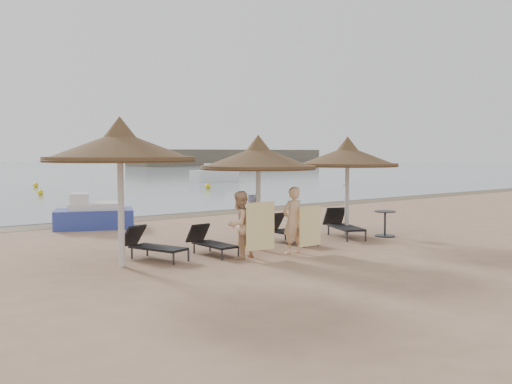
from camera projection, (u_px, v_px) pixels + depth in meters
ground at (286, 258)px, 13.46m from camera, size 160.00×160.00×0.00m
wet_sand_strip at (118, 220)px, 20.86m from camera, size 200.00×1.60×0.01m
palapa_left at (120, 147)px, 12.30m from camera, size 3.31×3.31×3.28m
palapa_center at (258, 158)px, 14.46m from camera, size 2.97×2.97×2.95m
palapa_right at (347, 157)px, 16.81m from camera, size 3.00×3.00×2.97m
lounger_far_left at (151, 244)px, 13.34m from camera, size 1.09×1.80×0.77m
lounger_near_left at (210, 241)px, 13.98m from camera, size 0.55×1.60×0.71m
lounger_near_right at (287, 230)px, 15.80m from camera, size 0.61×1.77×0.79m
lounger_far_right at (342, 224)px, 16.87m from camera, size 1.28×1.93×0.83m
side_table at (385, 224)px, 16.91m from camera, size 0.63×0.63×0.76m
person_left at (240, 220)px, 13.35m from camera, size 0.96×0.75×1.85m
person_right at (293, 215)px, 13.99m from camera, size 0.89×0.59×1.92m
towel_left at (261, 226)px, 13.30m from camera, size 0.81×0.06×1.13m
towel_right at (310, 226)px, 14.03m from camera, size 0.71×0.02×0.99m
bag_patterned at (254, 202)px, 14.68m from camera, size 0.30×0.12×0.37m
bag_dark at (262, 211)px, 14.43m from camera, size 0.22×0.15×0.30m
pedal_boat at (93, 215)px, 18.79m from camera, size 2.88×2.35×1.16m
buoy_mid at (36, 185)px, 40.33m from camera, size 0.36×0.36×0.36m
buoy_right at (208, 186)px, 38.71m from camera, size 0.40×0.40×0.40m
buoy_extra at (41, 193)px, 33.05m from camera, size 0.33×0.33×0.33m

